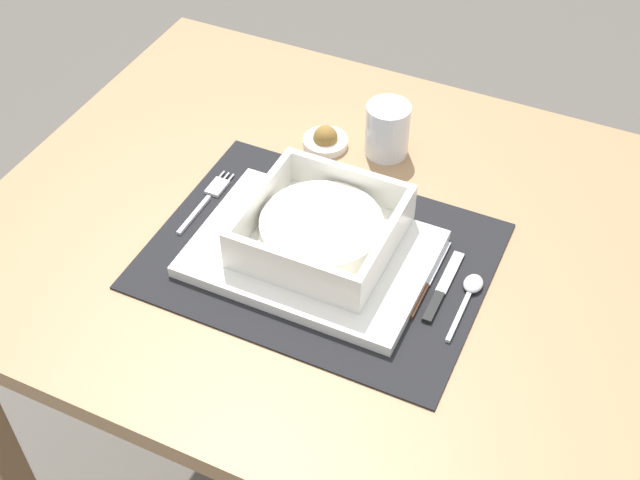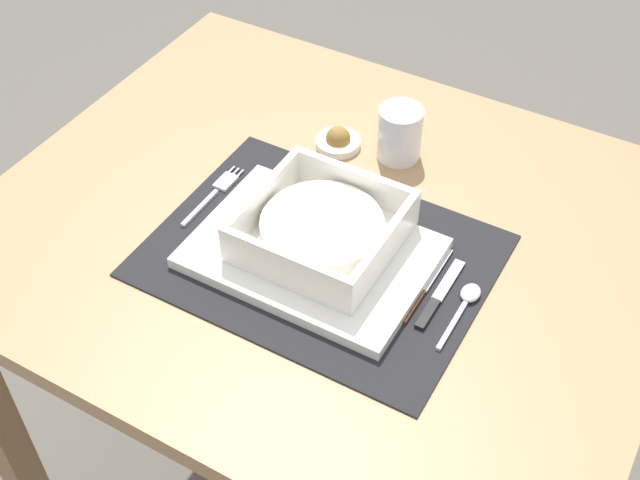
{
  "view_description": "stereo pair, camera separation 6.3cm",
  "coord_description": "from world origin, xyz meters",
  "px_view_note": "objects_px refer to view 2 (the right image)",
  "views": [
    {
      "loc": [
        0.34,
        -0.75,
        1.52
      ],
      "look_at": [
        0.02,
        -0.06,
        0.76
      ],
      "focal_mm": 47.43,
      "sensor_mm": 36.0,
      "label": 1
    },
    {
      "loc": [
        0.4,
        -0.72,
        1.52
      ],
      "look_at": [
        0.02,
        -0.06,
        0.76
      ],
      "focal_mm": 47.43,
      "sensor_mm": 36.0,
      "label": 2
    }
  ],
  "objects_px": {
    "fork": "(216,191)",
    "drinking_glass": "(400,136)",
    "condiment_saucer": "(338,141)",
    "butter_knife": "(437,298)",
    "dining_table": "(326,277)",
    "bread_knife": "(422,289)",
    "spoon": "(467,300)",
    "porridge_bowl": "(322,230)"
  },
  "relations": [
    {
      "from": "drinking_glass",
      "to": "condiment_saucer",
      "type": "height_order",
      "value": "drinking_glass"
    },
    {
      "from": "drinking_glass",
      "to": "spoon",
      "type": "bearing_deg",
      "value": -47.56
    },
    {
      "from": "dining_table",
      "to": "condiment_saucer",
      "type": "distance_m",
      "value": 0.21
    },
    {
      "from": "butter_knife",
      "to": "fork",
      "type": "bearing_deg",
      "value": 170.87
    },
    {
      "from": "drinking_glass",
      "to": "porridge_bowl",
      "type": "bearing_deg",
      "value": -89.86
    },
    {
      "from": "dining_table",
      "to": "butter_knife",
      "type": "relative_size",
      "value": 7.22
    },
    {
      "from": "dining_table",
      "to": "porridge_bowl",
      "type": "relative_size",
      "value": 4.9
    },
    {
      "from": "porridge_bowl",
      "to": "condiment_saucer",
      "type": "height_order",
      "value": "porridge_bowl"
    },
    {
      "from": "spoon",
      "to": "butter_knife",
      "type": "distance_m",
      "value": 0.04
    },
    {
      "from": "dining_table",
      "to": "condiment_saucer",
      "type": "bearing_deg",
      "value": 113.73
    },
    {
      "from": "porridge_bowl",
      "to": "spoon",
      "type": "bearing_deg",
      "value": 2.97
    },
    {
      "from": "bread_knife",
      "to": "drinking_glass",
      "type": "relative_size",
      "value": 1.74
    },
    {
      "from": "condiment_saucer",
      "to": "butter_knife",
      "type": "bearing_deg",
      "value": -39.19
    },
    {
      "from": "butter_knife",
      "to": "condiment_saucer",
      "type": "distance_m",
      "value": 0.33
    },
    {
      "from": "bread_knife",
      "to": "fork",
      "type": "bearing_deg",
      "value": 178.97
    },
    {
      "from": "drinking_glass",
      "to": "condiment_saucer",
      "type": "relative_size",
      "value": 1.22
    },
    {
      "from": "spoon",
      "to": "bread_knife",
      "type": "xyz_separation_m",
      "value": [
        -0.06,
        -0.01,
        -0.0
      ]
    },
    {
      "from": "dining_table",
      "to": "fork",
      "type": "relative_size",
      "value": 6.69
    },
    {
      "from": "bread_knife",
      "to": "dining_table",
      "type": "bearing_deg",
      "value": 167.03
    },
    {
      "from": "butter_knife",
      "to": "spoon",
      "type": "bearing_deg",
      "value": 18.06
    },
    {
      "from": "fork",
      "to": "spoon",
      "type": "height_order",
      "value": "spoon"
    },
    {
      "from": "fork",
      "to": "drinking_glass",
      "type": "height_order",
      "value": "drinking_glass"
    },
    {
      "from": "spoon",
      "to": "condiment_saucer",
      "type": "height_order",
      "value": "condiment_saucer"
    },
    {
      "from": "bread_knife",
      "to": "condiment_saucer",
      "type": "relative_size",
      "value": 2.12
    },
    {
      "from": "dining_table",
      "to": "porridge_bowl",
      "type": "height_order",
      "value": "porridge_bowl"
    },
    {
      "from": "dining_table",
      "to": "spoon",
      "type": "bearing_deg",
      "value": -9.87
    },
    {
      "from": "drinking_glass",
      "to": "dining_table",
      "type": "bearing_deg",
      "value": -96.06
    },
    {
      "from": "drinking_glass",
      "to": "condiment_saucer",
      "type": "distance_m",
      "value": 0.09
    },
    {
      "from": "porridge_bowl",
      "to": "drinking_glass",
      "type": "distance_m",
      "value": 0.23
    },
    {
      "from": "drinking_glass",
      "to": "condiment_saucer",
      "type": "xyz_separation_m",
      "value": [
        -0.09,
        -0.02,
        -0.03
      ]
    },
    {
      "from": "dining_table",
      "to": "condiment_saucer",
      "type": "height_order",
      "value": "condiment_saucer"
    },
    {
      "from": "butter_knife",
      "to": "dining_table",
      "type": "bearing_deg",
      "value": 160.01
    },
    {
      "from": "fork",
      "to": "condiment_saucer",
      "type": "bearing_deg",
      "value": 65.94
    },
    {
      "from": "condiment_saucer",
      "to": "porridge_bowl",
      "type": "bearing_deg",
      "value": -66.64
    },
    {
      "from": "dining_table",
      "to": "bread_knife",
      "type": "xyz_separation_m",
      "value": [
        0.16,
        -0.05,
        0.11
      ]
    },
    {
      "from": "porridge_bowl",
      "to": "fork",
      "type": "height_order",
      "value": "porridge_bowl"
    },
    {
      "from": "spoon",
      "to": "drinking_glass",
      "type": "relative_size",
      "value": 1.4
    },
    {
      "from": "porridge_bowl",
      "to": "drinking_glass",
      "type": "xyz_separation_m",
      "value": [
        -0.0,
        0.23,
        -0.0
      ]
    },
    {
      "from": "porridge_bowl",
      "to": "fork",
      "type": "distance_m",
      "value": 0.19
    },
    {
      "from": "dining_table",
      "to": "drinking_glass",
      "type": "bearing_deg",
      "value": 83.94
    },
    {
      "from": "porridge_bowl",
      "to": "condiment_saucer",
      "type": "distance_m",
      "value": 0.22
    },
    {
      "from": "fork",
      "to": "condiment_saucer",
      "type": "height_order",
      "value": "condiment_saucer"
    }
  ]
}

